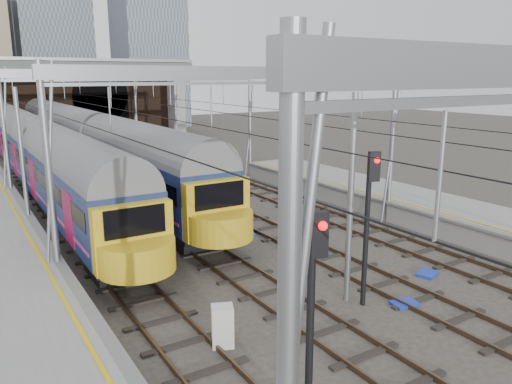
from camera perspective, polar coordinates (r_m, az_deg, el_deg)
ground at (r=16.51m, az=15.03°, el=-14.31°), size 160.00×160.00×0.00m
platform_left at (r=14.16m, az=-25.56°, el=-17.58°), size 4.32×55.00×1.12m
tracks at (r=28.14m, az=-7.65°, el=-2.34°), size 14.40×80.00×0.22m
overhead_line at (r=33.18m, az=-12.70°, el=11.27°), size 16.80×80.00×8.00m
retaining_wall at (r=63.05m, az=-20.70°, el=9.47°), size 28.00×2.75×9.00m
overbridge at (r=56.88m, az=-21.13°, el=12.09°), size 28.00×3.00×9.25m
city_skyline at (r=82.02m, az=-23.23°, el=18.90°), size 37.50×27.50×60.00m
train_main at (r=52.31m, az=-21.91°, el=6.85°), size 2.95×68.09×5.02m
train_second at (r=48.97m, az=-25.92°, el=6.02°), size 2.84×65.54×4.87m
signal_near_left at (r=10.19m, az=6.51°, el=-12.20°), size 0.38×0.47×5.00m
signal_near_centre at (r=16.36m, az=12.77°, el=-2.18°), size 0.41×0.48×5.21m
relay_cabinet at (r=14.58m, az=-3.84°, el=-15.04°), size 0.76×0.70×1.21m
equip_cover_a at (r=17.82m, az=16.61°, el=-12.11°), size 0.95×0.74×0.10m
equip_cover_b at (r=24.14m, az=-1.15°, el=-4.80°), size 0.92×0.76×0.09m
equip_cover_c at (r=20.56m, az=18.98°, el=-8.80°), size 1.04×0.88×0.10m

